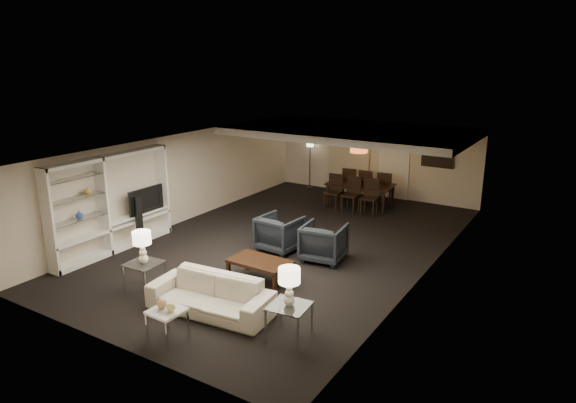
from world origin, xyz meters
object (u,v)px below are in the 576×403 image
at_px(side_table_right, 289,321).
at_px(television, 143,199).
at_px(chair_fm, 368,185).
at_px(side_table_left, 145,277).
at_px(pendant_light, 359,148).
at_px(chair_nl, 333,192).
at_px(chair_nm, 351,194).
at_px(vase_amber, 88,190).
at_px(sofa, 210,295).
at_px(table_lamp_right, 289,287).
at_px(armchair_left, 280,233).
at_px(marble_table, 168,324).
at_px(floor_lamp, 310,164).
at_px(armchair_right, 324,242).
at_px(chair_nr, 369,197).
at_px(vase_blue, 79,215).
at_px(floor_speaker, 139,222).
at_px(table_lamp_left, 142,247).
at_px(coffee_table, 260,270).
at_px(chair_fr, 386,188).
at_px(dining_table, 359,195).
at_px(chair_fl, 351,183).

height_order(side_table_right, television, television).
bearing_deg(chair_fm, side_table_left, 84.25).
bearing_deg(pendant_light, chair_nl, -168.53).
height_order(pendant_light, chair_nm, pendant_light).
distance_m(television, chair_fm, 7.20).
xyz_separation_m(vase_amber, chair_fm, (3.47, 7.87, -1.12)).
xyz_separation_m(chair_nl, chair_nm, (0.60, 0.00, 0.00)).
xyz_separation_m(sofa, television, (-3.94, 2.13, 0.72)).
relative_size(pendant_light, table_lamp_right, 0.79).
relative_size(armchair_left, marble_table, 1.79).
height_order(side_table_left, floor_lamp, floor_lamp).
xyz_separation_m(armchair_right, chair_fm, (-1.11, 5.14, 0.09)).
height_order(chair_nr, floor_lamp, floor_lamp).
xyz_separation_m(side_table_left, floor_lamp, (-1.27, 8.99, 0.56)).
height_order(vase_blue, floor_speaker, floor_speaker).
xyz_separation_m(side_table_left, vase_blue, (-2.27, 0.28, 0.85)).
bearing_deg(table_lamp_left, floor_lamp, 98.04).
relative_size(side_table_right, marble_table, 1.20).
distance_m(television, chair_nr, 6.45).
relative_size(coffee_table, armchair_left, 1.34).
distance_m(side_table_left, chair_fr, 8.63).
xyz_separation_m(armchair_left, chair_nl, (-0.51, 3.84, 0.09)).
height_order(coffee_table, armchair_right, armchair_right).
xyz_separation_m(side_table_left, table_lamp_right, (3.40, 0.00, 0.63)).
height_order(dining_table, chair_nl, chair_nl).
height_order(coffee_table, television, television).
relative_size(pendant_light, chair_fr, 0.49).
relative_size(chair_nm, chair_fl, 1.00).
bearing_deg(vase_blue, coffee_table, 18.32).
distance_m(sofa, chair_nl, 7.22).
bearing_deg(chair_fl, pendant_light, 117.27).
height_order(television, floor_lamp, floor_lamp).
height_order(sofa, dining_table, dining_table).
distance_m(chair_nm, chair_nr, 0.60).
relative_size(marble_table, floor_lamp, 0.31).
height_order(side_table_right, chair_nl, chair_nl).
bearing_deg(chair_fm, table_lamp_right, 106.96).
relative_size(dining_table, chair_fm, 1.92).
bearing_deg(floor_lamp, armchair_right, -57.88).
xyz_separation_m(coffee_table, dining_table, (-0.51, 6.19, 0.13)).
height_order(coffee_table, chair_nr, chair_nr).
distance_m(pendant_light, chair_nr, 1.47).
xyz_separation_m(marble_table, chair_fl, (-1.11, 9.54, 0.26)).
distance_m(side_table_right, chair_nl, 7.67).
relative_size(side_table_right, chair_fl, 0.61).
bearing_deg(table_lamp_left, armchair_right, 55.12).
relative_size(sofa, marble_table, 4.37).
height_order(side_table_left, chair_fr, chair_fr).
distance_m(table_lamp_right, floor_lamp, 10.13).
bearing_deg(coffee_table, side_table_left, -136.74).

